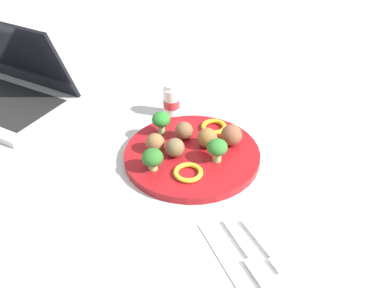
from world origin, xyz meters
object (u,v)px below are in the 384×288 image
at_px(fork, 266,247).
at_px(yogurt_bottle, 171,101).
at_px(knife, 246,254).
at_px(meatball_near_rim, 185,130).
at_px(broccoli_floret_mid_left, 217,148).
at_px(meatball_back_left, 155,143).
at_px(meatball_front_left, 175,147).
at_px(pepper_ring_front_right, 188,173).
at_px(napkin, 253,249).
at_px(laptop, 5,89).
at_px(plate, 192,155).
at_px(broccoli_floret_back_right, 161,120).
at_px(meatball_mid_left, 207,138).
at_px(meatball_back_right, 231,134).
at_px(pepper_ring_front_left, 214,127).
at_px(broccoli_floret_far_rim, 152,158).

height_order(fork, yogurt_bottle, yogurt_bottle).
bearing_deg(knife, meatball_near_rim, 179.26).
distance_m(broccoli_floret_mid_left, knife, 0.24).
height_order(broccoli_floret_mid_left, knife, broccoli_floret_mid_left).
relative_size(meatball_back_left, fork, 0.32).
bearing_deg(meatball_front_left, pepper_ring_front_right, 5.52).
distance_m(napkin, laptop, 0.73).
relative_size(plate, broccoli_floret_back_right, 5.57).
height_order(broccoli_floret_mid_left, meatball_near_rim, broccoli_floret_mid_left).
relative_size(plate, pepper_ring_front_right, 4.89).
relative_size(meatball_mid_left, knife, 0.29).
relative_size(meatball_mid_left, laptop, 0.11).
distance_m(meatball_mid_left, knife, 0.29).
distance_m(meatball_mid_left, yogurt_bottle, 0.17).
xyz_separation_m(broccoli_floret_back_right, knife, (0.36, 0.04, -0.04)).
bearing_deg(meatball_near_rim, pepper_ring_front_right, -15.46).
distance_m(plate, napkin, 0.26).
distance_m(plate, meatball_back_right, 0.09).
distance_m(broccoli_floret_mid_left, pepper_ring_front_left, 0.12).
distance_m(meatball_back_left, napkin, 0.31).
xyz_separation_m(broccoli_floret_mid_left, meatball_back_right, (-0.05, 0.05, -0.01)).
bearing_deg(knife, meatball_front_left, -172.69).
bearing_deg(pepper_ring_front_left, laptop, -124.19).
bearing_deg(meatball_back_right, pepper_ring_front_left, -167.43).
height_order(broccoli_floret_back_right, pepper_ring_front_right, broccoli_floret_back_right).
distance_m(broccoli_floret_far_rim, meatball_front_left, 0.06).
bearing_deg(knife, napkin, 116.70).
xyz_separation_m(plate, yogurt_bottle, (-0.18, 0.01, 0.03)).
xyz_separation_m(broccoli_floret_back_right, meatball_near_rim, (0.03, 0.04, -0.01)).
height_order(meatball_front_left, pepper_ring_front_left, meatball_front_left).
height_order(broccoli_floret_mid_left, meatball_mid_left, broccoli_floret_mid_left).
bearing_deg(meatball_front_left, meatball_back_left, -130.69).
xyz_separation_m(meatball_back_right, meatball_near_rim, (-0.05, -0.08, -0.00)).
distance_m(meatball_back_left, knife, 0.31).
xyz_separation_m(meatball_back_right, meatball_front_left, (0.00, -0.12, -0.00)).
bearing_deg(meatball_front_left, pepper_ring_front_left, 120.15).
bearing_deg(meatball_back_right, meatball_front_left, -88.39).
distance_m(broccoli_floret_far_rim, napkin, 0.26).
height_order(meatball_mid_left, meatball_near_rim, meatball_mid_left).
bearing_deg(plate, napkin, 3.43).
bearing_deg(laptop, knife, 29.59).
height_order(broccoli_floret_back_right, yogurt_bottle, yogurt_bottle).
relative_size(broccoli_floret_far_rim, knife, 0.31).
height_order(meatball_back_right, laptop, laptop).
xyz_separation_m(broccoli_floret_mid_left, fork, (0.23, -0.00, -0.04)).
relative_size(plate, pepper_ring_front_left, 4.92).
xyz_separation_m(meatball_back_left, fork, (0.30, 0.10, -0.03)).
distance_m(plate, knife, 0.27).
height_order(napkin, yogurt_bottle, yogurt_bottle).
distance_m(pepper_ring_front_right, knife, 0.21).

